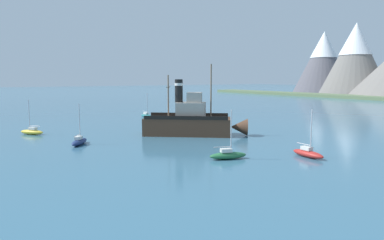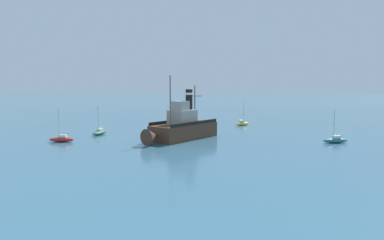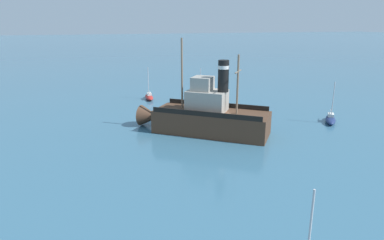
{
  "view_description": "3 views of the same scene",
  "coord_description": "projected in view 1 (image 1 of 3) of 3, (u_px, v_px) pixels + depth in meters",
  "views": [
    {
      "loc": [
        41.57,
        -24.83,
        7.97
      ],
      "look_at": [
        -0.23,
        1.83,
        1.88
      ],
      "focal_mm": 32.0,
      "sensor_mm": 36.0,
      "label": 1
    },
    {
      "loc": [
        -0.07,
        53.95,
        8.32
      ],
      "look_at": [
        -0.25,
        3.23,
        3.27
      ],
      "focal_mm": 32.0,
      "sensor_mm": 36.0,
      "label": 2
    },
    {
      "loc": [
        -31.47,
        13.16,
        11.53
      ],
      "look_at": [
        1.38,
        2.31,
        1.52
      ],
      "focal_mm": 32.0,
      "sensor_mm": 36.0,
      "label": 3
    }
  ],
  "objects": [
    {
      "name": "old_tugboat",
      "position": [
        192.0,
        122.0,
        48.1
      ],
      "size": [
        11.57,
        13.4,
        9.9
      ],
      "color": "#4C3323",
      "rests_on": "ground"
    },
    {
      "name": "sailboat_red",
      "position": [
        308.0,
        153.0,
        34.62
      ],
      "size": [
        3.86,
        1.32,
        4.9
      ],
      "color": "#B22823",
      "rests_on": "ground"
    },
    {
      "name": "sailboat_navy",
      "position": [
        79.0,
        141.0,
        41.04
      ],
      "size": [
        3.71,
        3.14,
        4.9
      ],
      "color": "navy",
      "rests_on": "ground"
    },
    {
      "name": "sailboat_teal",
      "position": [
        147.0,
        116.0,
        69.15
      ],
      "size": [
        3.91,
        1.6,
        4.9
      ],
      "color": "#23757A",
      "rests_on": "ground"
    },
    {
      "name": "sailboat_green",
      "position": [
        228.0,
        155.0,
        33.79
      ],
      "size": [
        2.23,
        3.95,
        4.9
      ],
      "color": "#286B3D",
      "rests_on": "ground"
    },
    {
      "name": "sailboat_yellow",
      "position": [
        32.0,
        132.0,
        48.51
      ],
      "size": [
        3.65,
        3.23,
        4.9
      ],
      "color": "gold",
      "rests_on": "ground"
    },
    {
      "name": "ground_plane",
      "position": [
        182.0,
        134.0,
        49.01
      ],
      "size": [
        600.0,
        600.0,
        0.0
      ],
      "primitive_type": "plane",
      "color": "#38667F"
    }
  ]
}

